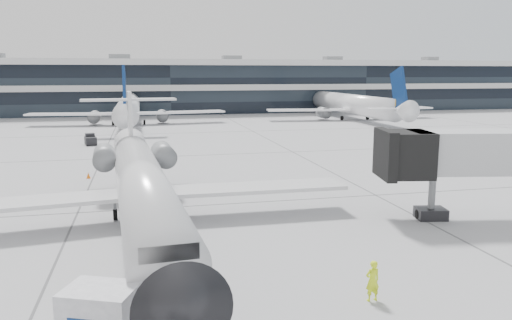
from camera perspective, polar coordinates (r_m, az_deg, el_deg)
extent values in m
plane|color=#9B9B9E|center=(33.15, -2.23, -4.98)|extent=(220.00, 220.00, 0.00)
cube|color=black|center=(113.69, -10.05, 8.03)|extent=(170.00, 22.00, 10.00)
cylinder|color=silver|center=(28.14, -12.79, -3.02)|extent=(4.28, 24.59, 2.75)
cone|color=black|center=(15.16, -9.15, -14.32)|extent=(2.93, 3.02, 2.75)
cone|color=silver|center=(41.72, -14.11, 1.54)|extent=(2.81, 3.42, 2.62)
cube|color=silver|center=(29.67, -25.78, -4.53)|extent=(11.47, 4.11, 0.22)
cube|color=silver|center=(30.39, -0.30, -3.18)|extent=(11.23, 2.73, 0.22)
cylinder|color=slate|center=(36.23, -16.94, 0.33)|extent=(1.74, 3.56, 1.53)
cylinder|color=slate|center=(36.41, -10.52, 0.64)|extent=(1.74, 3.56, 1.53)
cube|color=silver|center=(40.86, -14.20, 4.39)|extent=(0.45, 2.66, 4.59)
cube|color=silver|center=(41.15, -14.32, 6.71)|extent=(7.43, 2.09, 0.16)
cylinder|color=black|center=(19.61, -10.55, -15.12)|extent=(0.22, 0.58, 0.57)
cylinder|color=black|center=(30.56, -15.78, -6.02)|extent=(0.29, 0.67, 0.65)
cylinder|color=black|center=(30.73, -10.05, -5.71)|extent=(0.29, 0.67, 0.65)
cube|color=black|center=(30.11, 16.93, 0.68)|extent=(2.93, 3.38, 2.61)
cylinder|color=slate|center=(31.17, 19.44, -4.05)|extent=(0.41, 0.41, 2.61)
cube|color=black|center=(31.41, 19.34, -5.78)|extent=(1.89, 1.59, 0.65)
imported|color=#DEFF1A|center=(19.84, 13.17, -13.29)|extent=(0.63, 0.45, 1.60)
cube|color=silver|center=(16.73, -17.26, -16.51)|extent=(2.63, 2.35, 1.73)
cone|color=orange|center=(43.05, -18.62, -1.67)|extent=(0.32, 0.32, 0.50)
cube|color=orange|center=(43.10, -18.60, -1.98)|extent=(0.38, 0.38, 0.03)
cube|color=black|center=(62.86, -18.38, 2.13)|extent=(1.65, 2.32, 0.86)
cube|color=black|center=(63.26, -18.46, 2.70)|extent=(1.21, 1.06, 0.48)
cylinder|color=black|center=(63.60, -18.92, 1.90)|extent=(0.25, 0.45, 0.42)
cylinder|color=black|center=(63.72, -17.98, 1.97)|extent=(0.25, 0.45, 0.42)
cylinder|color=black|center=(62.09, -18.77, 1.72)|extent=(0.25, 0.45, 0.42)
cylinder|color=black|center=(62.21, -17.80, 1.79)|extent=(0.25, 0.45, 0.42)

